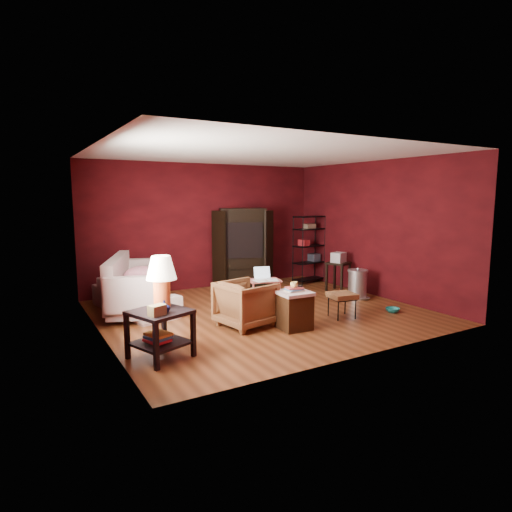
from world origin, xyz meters
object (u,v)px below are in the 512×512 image
at_px(armchair, 246,302).
at_px(sofa, 135,290).
at_px(wire_shelving, 309,246).
at_px(hamper, 294,309).
at_px(laptop_desk, 264,282).
at_px(tv_armoire, 243,246).
at_px(side_table, 161,297).

bearing_deg(armchair, sofa, 24.97).
xyz_separation_m(sofa, wire_shelving, (4.32, 0.51, 0.50)).
bearing_deg(hamper, wire_shelving, 49.22).
height_order(laptop_desk, wire_shelving, wire_shelving).
relative_size(armchair, tv_armoire, 0.45).
bearing_deg(armchair, side_table, 98.63).
bearing_deg(hamper, tv_armoire, 75.31).
bearing_deg(armchair, laptop_desk, -54.67).
bearing_deg(armchair, hamper, -141.08).
bearing_deg(armchair, wire_shelving, -63.43).
bearing_deg(laptop_desk, sofa, 173.65).
bearing_deg(tv_armoire, hamper, -84.95).
relative_size(armchair, hamper, 1.17).
distance_m(side_table, tv_armoire, 4.51).
relative_size(sofa, hamper, 2.86).
distance_m(sofa, armchair, 2.23).
xyz_separation_m(armchair, laptop_desk, (0.92, 0.97, 0.05)).
distance_m(sofa, hamper, 2.98).
relative_size(sofa, laptop_desk, 2.69).
height_order(side_table, hamper, side_table).
relative_size(side_table, tv_armoire, 0.73).
height_order(laptop_desk, tv_armoire, tv_armoire).
relative_size(hamper, wire_shelving, 0.43).
relative_size(laptop_desk, tv_armoire, 0.41).
bearing_deg(side_table, armchair, 19.59).
xyz_separation_m(hamper, tv_armoire, (0.86, 3.29, 0.63)).
xyz_separation_m(side_table, tv_armoire, (3.02, 3.35, 0.15)).
bearing_deg(tv_armoire, side_table, -112.24).
relative_size(hamper, tv_armoire, 0.38).
xyz_separation_m(sofa, hamper, (1.90, -2.30, -0.07)).
bearing_deg(wire_shelving, side_table, -156.58).
bearing_deg(tv_armoire, sofa, -140.45).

